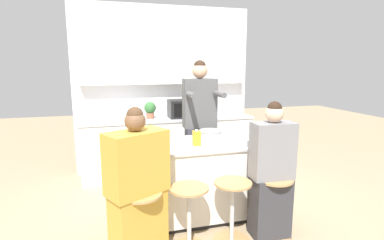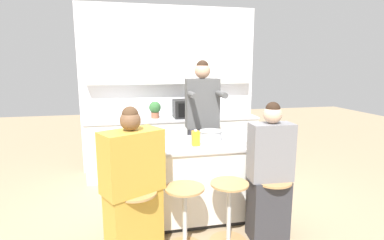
{
  "view_description": "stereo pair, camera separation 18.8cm",
  "coord_description": "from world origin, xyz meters",
  "px_view_note": "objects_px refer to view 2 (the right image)",
  "views": [
    {
      "loc": [
        -0.9,
        -3.15,
        1.75
      ],
      "look_at": [
        0.0,
        0.08,
        1.13
      ],
      "focal_mm": 28.0,
      "sensor_mm": 36.0,
      "label": 1
    },
    {
      "loc": [
        -0.71,
        -3.19,
        1.75
      ],
      "look_at": [
        0.0,
        0.08,
        1.13
      ],
      "focal_mm": 28.0,
      "sensor_mm": 36.0,
      "label": 2
    }
  ],
  "objects_px": {
    "cooking_pot": "(211,135)",
    "person_cooking": "(202,129)",
    "microwave": "(189,109)",
    "bar_stool_center_right": "(229,211)",
    "potted_plant": "(155,109)",
    "person_seated_near": "(269,179)",
    "fruit_bowl": "(251,135)",
    "bar_stool_center_left": "(185,216)",
    "person_wrapped_blanket": "(133,189)",
    "juice_carton": "(196,138)",
    "bar_stool_leftmost": "(137,222)",
    "bar_stool_rightmost": "(272,207)",
    "kitchen_island": "(193,180)",
    "coffee_cup_near": "(244,143)"
  },
  "relations": [
    {
      "from": "bar_stool_center_right",
      "to": "person_cooking",
      "type": "relative_size",
      "value": 0.35
    },
    {
      "from": "bar_stool_center_left",
      "to": "cooking_pot",
      "type": "bearing_deg",
      "value": 57.02
    },
    {
      "from": "bar_stool_center_left",
      "to": "bar_stool_rightmost",
      "type": "xyz_separation_m",
      "value": [
        0.89,
        -0.01,
        0.0
      ]
    },
    {
      "from": "person_cooking",
      "to": "juice_carton",
      "type": "relative_size",
      "value": 10.33
    },
    {
      "from": "kitchen_island",
      "to": "person_wrapped_blanket",
      "type": "relative_size",
      "value": 1.19
    },
    {
      "from": "kitchen_island",
      "to": "person_cooking",
      "type": "height_order",
      "value": "person_cooking"
    },
    {
      "from": "kitchen_island",
      "to": "fruit_bowl",
      "type": "bearing_deg",
      "value": 4.43
    },
    {
      "from": "bar_stool_leftmost",
      "to": "bar_stool_rightmost",
      "type": "bearing_deg",
      "value": 0.17
    },
    {
      "from": "coffee_cup_near",
      "to": "fruit_bowl",
      "type": "bearing_deg",
      "value": 56.98
    },
    {
      "from": "person_wrapped_blanket",
      "to": "fruit_bowl",
      "type": "height_order",
      "value": "person_wrapped_blanket"
    },
    {
      "from": "bar_stool_center_left",
      "to": "person_seated_near",
      "type": "distance_m",
      "value": 0.91
    },
    {
      "from": "bar_stool_rightmost",
      "to": "cooking_pot",
      "type": "relative_size",
      "value": 1.81
    },
    {
      "from": "person_seated_near",
      "to": "fruit_bowl",
      "type": "distance_m",
      "value": 0.73
    },
    {
      "from": "bar_stool_center_left",
      "to": "potted_plant",
      "type": "bearing_deg",
      "value": 91.9
    },
    {
      "from": "bar_stool_center_left",
      "to": "person_cooking",
      "type": "bearing_deg",
      "value": 68.86
    },
    {
      "from": "potted_plant",
      "to": "cooking_pot",
      "type": "bearing_deg",
      "value": -70.09
    },
    {
      "from": "bar_stool_center_left",
      "to": "person_seated_near",
      "type": "height_order",
      "value": "person_seated_near"
    },
    {
      "from": "person_cooking",
      "to": "potted_plant",
      "type": "height_order",
      "value": "person_cooking"
    },
    {
      "from": "person_cooking",
      "to": "bar_stool_center_right",
      "type": "bearing_deg",
      "value": -89.13
    },
    {
      "from": "bar_stool_leftmost",
      "to": "bar_stool_center_left",
      "type": "relative_size",
      "value": 1.0
    },
    {
      "from": "person_cooking",
      "to": "bar_stool_leftmost",
      "type": "bearing_deg",
      "value": -123.66
    },
    {
      "from": "bar_stool_center_left",
      "to": "person_wrapped_blanket",
      "type": "relative_size",
      "value": 0.45
    },
    {
      "from": "person_cooking",
      "to": "microwave",
      "type": "distance_m",
      "value": 0.82
    },
    {
      "from": "person_wrapped_blanket",
      "to": "microwave",
      "type": "distance_m",
      "value": 2.28
    },
    {
      "from": "kitchen_island",
      "to": "cooking_pot",
      "type": "distance_m",
      "value": 0.55
    },
    {
      "from": "bar_stool_center_right",
      "to": "juice_carton",
      "type": "distance_m",
      "value": 0.83
    },
    {
      "from": "microwave",
      "to": "bar_stool_center_right",
      "type": "bearing_deg",
      "value": -90.62
    },
    {
      "from": "bar_stool_leftmost",
      "to": "microwave",
      "type": "distance_m",
      "value": 2.37
    },
    {
      "from": "potted_plant",
      "to": "person_cooking",
      "type": "bearing_deg",
      "value": -56.96
    },
    {
      "from": "person_wrapped_blanket",
      "to": "coffee_cup_near",
      "type": "height_order",
      "value": "person_wrapped_blanket"
    },
    {
      "from": "bar_stool_center_left",
      "to": "person_wrapped_blanket",
      "type": "distance_m",
      "value": 0.56
    },
    {
      "from": "bar_stool_rightmost",
      "to": "person_wrapped_blanket",
      "type": "xyz_separation_m",
      "value": [
        -1.36,
        0.03,
        0.31
      ]
    },
    {
      "from": "bar_stool_rightmost",
      "to": "bar_stool_leftmost",
      "type": "bearing_deg",
      "value": -179.83
    },
    {
      "from": "kitchen_island",
      "to": "person_seated_near",
      "type": "distance_m",
      "value": 0.9
    },
    {
      "from": "person_cooking",
      "to": "coffee_cup_near",
      "type": "xyz_separation_m",
      "value": [
        0.24,
        -0.9,
        0.02
      ]
    },
    {
      "from": "coffee_cup_near",
      "to": "kitchen_island",
      "type": "bearing_deg",
      "value": 151.35
    },
    {
      "from": "bar_stool_center_right",
      "to": "microwave",
      "type": "xyz_separation_m",
      "value": [
        0.02,
        2.04,
        0.72
      ]
    },
    {
      "from": "bar_stool_center_right",
      "to": "microwave",
      "type": "height_order",
      "value": "microwave"
    },
    {
      "from": "bar_stool_rightmost",
      "to": "bar_stool_center_right",
      "type": "bearing_deg",
      "value": 177.4
    },
    {
      "from": "person_wrapped_blanket",
      "to": "person_seated_near",
      "type": "distance_m",
      "value": 1.33
    },
    {
      "from": "juice_carton",
      "to": "cooking_pot",
      "type": "bearing_deg",
      "value": 38.04
    },
    {
      "from": "bar_stool_center_right",
      "to": "kitchen_island",
      "type": "bearing_deg",
      "value": 109.98
    },
    {
      "from": "bar_stool_leftmost",
      "to": "coffee_cup_near",
      "type": "height_order",
      "value": "coffee_cup_near"
    },
    {
      "from": "person_cooking",
      "to": "potted_plant",
      "type": "xyz_separation_m",
      "value": [
        -0.55,
        0.85,
        0.17
      ]
    },
    {
      "from": "bar_stool_leftmost",
      "to": "bar_stool_rightmost",
      "type": "distance_m",
      "value": 1.33
    },
    {
      "from": "person_cooking",
      "to": "person_wrapped_blanket",
      "type": "bearing_deg",
      "value": -125.11
    },
    {
      "from": "bar_stool_rightmost",
      "to": "coffee_cup_near",
      "type": "bearing_deg",
      "value": 114.74
    },
    {
      "from": "person_wrapped_blanket",
      "to": "cooking_pot",
      "type": "bearing_deg",
      "value": 8.43
    },
    {
      "from": "person_cooking",
      "to": "juice_carton",
      "type": "xyz_separation_m",
      "value": [
        -0.26,
        -0.74,
        0.06
      ]
    },
    {
      "from": "cooking_pot",
      "to": "person_cooking",
      "type": "bearing_deg",
      "value": 85.98
    }
  ]
}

